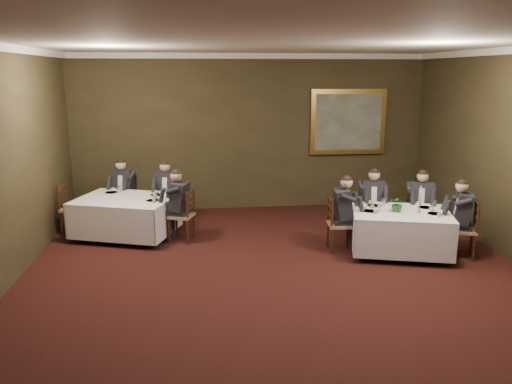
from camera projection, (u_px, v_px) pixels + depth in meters
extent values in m
plane|color=black|center=(288.00, 301.00, 6.92)|extent=(10.00, 10.00, 0.00)
cube|color=silver|center=(293.00, 38.00, 6.10)|extent=(8.00, 10.00, 0.10)
cube|color=#322C19|center=(250.00, 133.00, 11.34)|extent=(8.00, 0.10, 3.50)
cube|color=white|center=(251.00, 56.00, 10.90)|extent=(8.00, 0.10, 0.12)
cube|color=#33190E|center=(401.00, 213.00, 8.57)|extent=(1.82, 1.55, 0.04)
cube|color=white|center=(401.00, 212.00, 8.56)|extent=(1.90, 1.62, 0.02)
cube|color=white|center=(400.00, 230.00, 8.64)|extent=(1.92, 1.65, 0.65)
cube|color=#33190E|center=(125.00, 200.00, 9.49)|extent=(2.04, 1.77, 0.04)
cube|color=white|center=(125.00, 198.00, 9.48)|extent=(2.12, 1.85, 0.02)
cube|color=white|center=(126.00, 215.00, 9.56)|extent=(2.14, 1.87, 0.65)
cube|color=#95744B|center=(371.00, 213.00, 9.49)|extent=(0.48, 0.46, 0.05)
cube|color=#33190E|center=(369.00, 198.00, 9.62)|extent=(0.38, 0.06, 0.54)
cube|color=black|center=(372.00, 194.00, 9.41)|extent=(0.45, 0.35, 0.55)
sphere|color=#DAA188|center=(373.00, 174.00, 9.32)|extent=(0.23, 0.23, 0.21)
cube|color=#95744B|center=(419.00, 215.00, 9.36)|extent=(0.54, 0.53, 0.05)
cube|color=#33190E|center=(419.00, 200.00, 9.49)|extent=(0.37, 0.14, 0.54)
cube|color=black|center=(420.00, 196.00, 9.27)|extent=(0.49, 0.42, 0.55)
sphere|color=#DAA188|center=(422.00, 176.00, 9.19)|extent=(0.26, 0.26, 0.21)
cube|color=#95744B|center=(340.00, 224.00, 8.78)|extent=(0.45, 0.47, 0.05)
cube|color=#33190E|center=(330.00, 211.00, 8.71)|extent=(0.06, 0.38, 0.54)
cube|color=black|center=(341.00, 204.00, 8.69)|extent=(0.34, 0.44, 0.55)
sphere|color=#DAA188|center=(342.00, 183.00, 8.60)|extent=(0.22, 0.22, 0.21)
cube|color=#95744B|center=(463.00, 230.00, 8.48)|extent=(0.56, 0.57, 0.05)
cube|color=#33190E|center=(476.00, 217.00, 8.37)|extent=(0.17, 0.36, 0.54)
cube|color=black|center=(465.00, 209.00, 8.39)|extent=(0.45, 0.51, 0.55)
sphere|color=#DAA188|center=(467.00, 187.00, 8.30)|extent=(0.27, 0.27, 0.21)
cube|color=#95744B|center=(125.00, 199.00, 10.51)|extent=(0.55, 0.54, 0.05)
cube|color=#33190E|center=(128.00, 186.00, 10.63)|extent=(0.37, 0.15, 0.54)
cube|color=black|center=(124.00, 182.00, 10.42)|extent=(0.50, 0.43, 0.55)
sphere|color=#DAA188|center=(122.00, 164.00, 10.34)|extent=(0.27, 0.27, 0.21)
cube|color=#95744B|center=(168.00, 202.00, 10.31)|extent=(0.54, 0.52, 0.05)
cube|color=#33190E|center=(170.00, 188.00, 10.44)|extent=(0.37, 0.13, 0.54)
cube|color=black|center=(167.00, 184.00, 10.22)|extent=(0.49, 0.41, 0.55)
sphere|color=#DAA188|center=(166.00, 166.00, 10.14)|extent=(0.26, 0.26, 0.21)
cube|color=#95744B|center=(181.00, 216.00, 9.31)|extent=(0.54, 0.55, 0.05)
cube|color=#33190E|center=(191.00, 204.00, 9.22)|extent=(0.15, 0.37, 0.54)
cube|color=black|center=(181.00, 196.00, 9.23)|extent=(0.43, 0.50, 0.55)
sphere|color=#DAA188|center=(180.00, 176.00, 9.14)|extent=(0.27, 0.27, 0.21)
cube|color=#95744B|center=(73.00, 209.00, 9.78)|extent=(0.46, 0.48, 0.05)
cube|color=#33190E|center=(62.00, 197.00, 9.72)|extent=(0.06, 0.38, 0.54)
imported|color=#2D5926|center=(398.00, 203.00, 8.52)|extent=(0.34, 0.32, 0.31)
cylinder|color=#B97E38|center=(419.00, 212.00, 8.50)|extent=(0.07, 0.07, 0.02)
cylinder|color=#B97E38|center=(420.00, 202.00, 8.46)|extent=(0.02, 0.02, 0.32)
cylinder|color=white|center=(421.00, 189.00, 8.41)|extent=(0.02, 0.02, 0.14)
cylinder|color=white|center=(374.00, 205.00, 8.95)|extent=(0.25, 0.25, 0.01)
cylinder|color=white|center=(371.00, 202.00, 9.09)|extent=(0.08, 0.08, 0.05)
cylinder|color=white|center=(383.00, 201.00, 8.96)|extent=(0.06, 0.06, 0.14)
cylinder|color=white|center=(111.00, 192.00, 9.94)|extent=(0.25, 0.25, 0.01)
cylinder|color=white|center=(113.00, 189.00, 10.07)|extent=(0.08, 0.08, 0.05)
cylinder|color=white|center=(120.00, 189.00, 9.94)|extent=(0.06, 0.06, 0.14)
cube|color=#BB9744|center=(348.00, 122.00, 11.48)|extent=(1.76, 0.08, 1.49)
cube|color=#4B5136|center=(349.00, 122.00, 11.44)|extent=(1.54, 0.01, 1.27)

